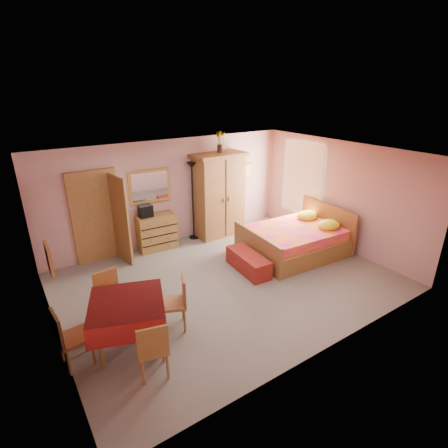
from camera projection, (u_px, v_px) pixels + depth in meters
floor at (228, 281)px, 7.26m from camera, size 6.50×6.50×0.00m
ceiling at (229, 156)px, 6.29m from camera, size 6.50×6.50×0.00m
wall_back at (172, 192)px, 8.71m from camera, size 6.50×0.10×2.60m
wall_front at (330, 278)px, 4.85m from camera, size 6.50×0.10×2.60m
wall_left at (45, 268)px, 5.11m from camera, size 0.10×5.00×2.60m
wall_right at (339, 195)px, 8.45m from camera, size 0.10×5.00×2.60m
doorway at (96, 218)px, 7.81m from camera, size 1.06×0.12×2.15m
window at (302, 179)px, 9.30m from camera, size 0.08×1.40×1.95m
picture_left at (49, 259)px, 4.51m from camera, size 0.04×0.32×0.42m
picture_back at (248, 170)px, 9.80m from camera, size 0.30×0.04×0.40m
chest_of_drawers at (157, 232)px, 8.54m from camera, size 0.95×0.52×0.87m
wall_mirror at (150, 186)px, 8.29m from camera, size 1.02×0.12×0.81m
stereo at (146, 211)px, 8.22m from camera, size 0.31×0.23×0.29m
floor_lamp at (193, 202)px, 8.93m from camera, size 0.32×0.32×2.02m
wardrobe at (219, 195)px, 9.13m from camera, size 1.43×0.78×2.20m
sunflower_vase at (220, 142)px, 8.73m from camera, size 0.23×0.23×0.53m
bed at (294, 233)px, 8.28m from camera, size 2.38×1.93×1.05m
bench at (248, 262)px, 7.59m from camera, size 0.54×1.23×0.40m
dining_table at (129, 323)px, 5.35m from camera, size 1.39×1.39×0.80m
chair_south at (152, 347)px, 4.78m from camera, size 0.50×0.50×0.91m
chair_north at (112, 299)px, 5.83m from camera, size 0.45×0.45×0.92m
chair_west at (74, 337)px, 4.95m from camera, size 0.46×0.46×0.94m
chair_east at (173, 303)px, 5.72m from camera, size 0.56×0.56×0.95m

